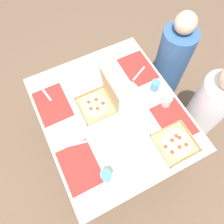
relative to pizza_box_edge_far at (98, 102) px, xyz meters
name	(u,v)px	position (x,y,z in m)	size (l,w,h in m)	color
ground_plane	(112,142)	(0.11, 0.07, -0.81)	(6.00, 6.00, 0.00)	brown
dining_table	(112,117)	(0.11, 0.07, -0.16)	(1.31, 1.13, 0.76)	#3F3328
placemat_near_left	(52,104)	(-0.18, -0.35, -0.05)	(0.36, 0.26, 0.00)	red
placemat_near_right	(80,167)	(0.41, -0.35, -0.05)	(0.36, 0.26, 0.00)	red
placemat_far_left	(138,68)	(-0.18, 0.48, -0.05)	(0.36, 0.26, 0.00)	red
placemat_far_right	(174,120)	(0.41, 0.48, -0.05)	(0.36, 0.26, 0.00)	red
pizza_box_edge_far	(98,102)	(0.00, 0.00, 0.00)	(0.28, 0.28, 0.31)	tan
pizza_box_corner_left	(175,143)	(0.58, 0.38, -0.04)	(0.29, 0.29, 0.04)	tan
plate_near_right	(133,121)	(0.26, 0.18, -0.04)	(0.21, 0.21, 0.03)	white
plate_near_left	(126,92)	(0.00, 0.27, -0.04)	(0.22, 0.22, 0.03)	white
cup_spare	(106,176)	(0.56, -0.21, 0.01)	(0.08, 0.08, 0.11)	teal
cup_red	(155,86)	(0.08, 0.50, 0.00)	(0.07, 0.07, 0.10)	teal
cup_dark	(167,101)	(0.25, 0.51, 0.01)	(0.07, 0.07, 0.11)	silver
knife_by_far_left	(72,78)	(-0.35, -0.10, -0.05)	(0.21, 0.02, 0.01)	#B7B7BC
knife_by_near_right	(75,144)	(0.23, -0.31, -0.05)	(0.21, 0.02, 0.01)	#B7B7BC
knife_by_far_right	(45,92)	(-0.32, -0.37, -0.05)	(0.21, 0.02, 0.01)	#B7B7BC
fork_by_near_left	(139,73)	(-0.13, 0.46, -0.05)	(0.19, 0.02, 0.01)	#B7B7BC
diner_left_seat	(169,67)	(-0.18, 0.89, -0.26)	(0.32, 0.32, 1.21)	#33598C
diner_right_seat	(203,112)	(0.41, 0.89, -0.28)	(0.32, 0.32, 1.18)	white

